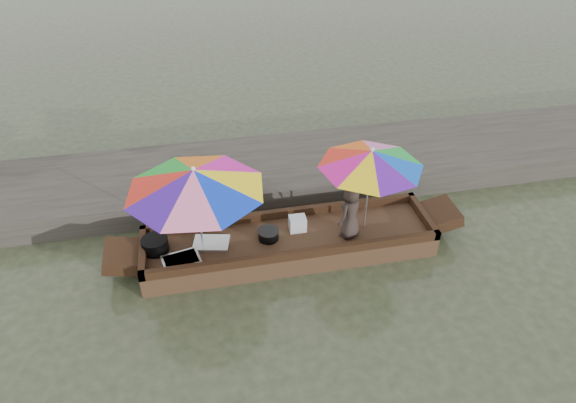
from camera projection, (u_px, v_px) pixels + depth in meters
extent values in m
plane|color=#2C3421|center=(289.00, 252.00, 8.78)|extent=(80.00, 80.00, 0.00)
cube|color=#2D2B26|center=(267.00, 172.00, 10.38)|extent=(22.00, 2.20, 0.50)
cube|color=black|center=(289.00, 244.00, 8.68)|extent=(4.86, 1.20, 0.35)
cylinder|color=black|center=(155.00, 245.00, 8.23)|extent=(0.43, 0.43, 0.23)
cube|color=silver|center=(181.00, 261.00, 8.02)|extent=(0.65, 0.51, 0.09)
cube|color=silver|center=(211.00, 243.00, 8.38)|extent=(0.65, 0.52, 0.06)
cylinder|color=black|center=(268.00, 235.00, 8.48)|extent=(0.34, 0.34, 0.16)
cube|color=silver|center=(298.00, 224.00, 8.64)|extent=(0.28, 0.22, 0.26)
imported|color=#2E2420|center=(351.00, 212.00, 8.31)|extent=(0.57, 0.55, 0.98)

